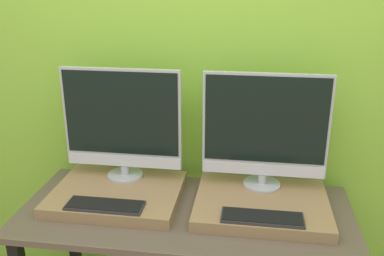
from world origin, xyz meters
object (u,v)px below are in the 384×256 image
(keyboard_right, at_px, (262,217))
(keyboard_left, at_px, (105,205))
(monitor_left, at_px, (122,122))
(monitor_right, at_px, (265,129))

(keyboard_right, bearing_deg, keyboard_left, 180.00)
(monitor_left, distance_m, monitor_right, 0.67)
(monitor_right, bearing_deg, keyboard_right, -90.00)
(keyboard_right, bearing_deg, monitor_left, 155.88)
(keyboard_left, xyz_separation_m, monitor_right, (0.67, 0.30, 0.28))
(monitor_left, relative_size, keyboard_right, 1.69)
(monitor_right, bearing_deg, monitor_left, 180.00)
(monitor_left, distance_m, keyboard_right, 0.79)
(monitor_left, bearing_deg, keyboard_left, -90.00)
(monitor_left, xyz_separation_m, keyboard_right, (0.67, -0.30, -0.28))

